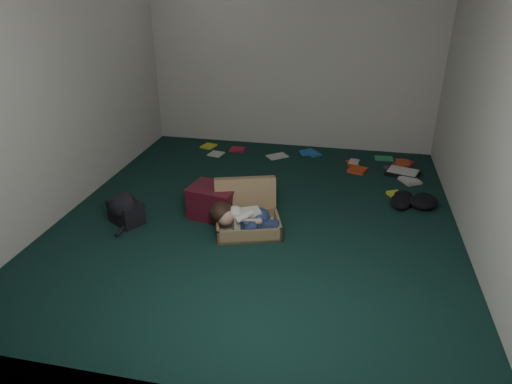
% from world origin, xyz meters
% --- Properties ---
extents(floor, '(4.50, 4.50, 0.00)m').
position_xyz_m(floor, '(0.00, 0.00, 0.00)').
color(floor, black).
rests_on(floor, ground).
extents(wall_back, '(4.50, 0.00, 4.50)m').
position_xyz_m(wall_back, '(0.00, 2.25, 1.30)').
color(wall_back, silver).
rests_on(wall_back, ground).
extents(wall_front, '(4.50, 0.00, 4.50)m').
position_xyz_m(wall_front, '(0.00, -2.25, 1.30)').
color(wall_front, silver).
rests_on(wall_front, ground).
extents(wall_left, '(0.00, 4.50, 4.50)m').
position_xyz_m(wall_left, '(-2.00, 0.00, 1.30)').
color(wall_left, silver).
rests_on(wall_left, ground).
extents(wall_right, '(0.00, 4.50, 4.50)m').
position_xyz_m(wall_right, '(2.00, 0.00, 1.30)').
color(wall_right, silver).
rests_on(wall_right, ground).
extents(suitcase, '(0.77, 0.77, 0.46)m').
position_xyz_m(suitcase, '(-0.08, -0.22, 0.14)').
color(suitcase, '#927850').
rests_on(suitcase, floor).
extents(person, '(0.69, 0.35, 0.28)m').
position_xyz_m(person, '(-0.07, -0.38, 0.18)').
color(person, white).
rests_on(person, suitcase).
extents(maroon_bin, '(0.54, 0.46, 0.33)m').
position_xyz_m(maroon_bin, '(-0.46, -0.09, 0.17)').
color(maroon_bin, '#4A0F1C').
rests_on(maroon_bin, floor).
extents(backpack, '(0.53, 0.50, 0.25)m').
position_xyz_m(backpack, '(-1.29, -0.40, 0.13)').
color(backpack, black).
rests_on(backpack, floor).
extents(clothing_pile, '(0.50, 0.43, 0.14)m').
position_xyz_m(clothing_pile, '(1.61, 0.63, 0.07)').
color(clothing_pile, black).
rests_on(clothing_pile, floor).
extents(paper_tray, '(0.47, 0.40, 0.06)m').
position_xyz_m(paper_tray, '(1.56, 1.45, 0.03)').
color(paper_tray, black).
rests_on(paper_tray, floor).
extents(book_scatter, '(2.98, 1.52, 0.02)m').
position_xyz_m(book_scatter, '(0.63, 1.58, 0.01)').
color(book_scatter, yellow).
rests_on(book_scatter, floor).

